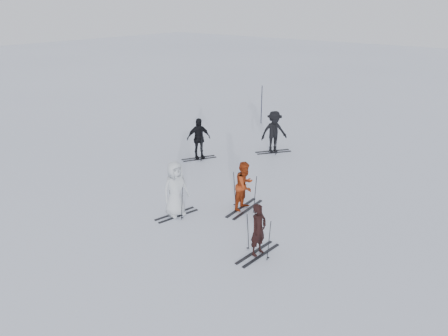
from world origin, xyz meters
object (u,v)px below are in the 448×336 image
object	(u,v)px
skier_red	(245,186)
skier_uphill_far	(274,132)
skier_uphill_left	(199,139)
piste_marker	(262,105)
skier_near_dark	(258,231)
skier_grey	(175,190)

from	to	relation	value
skier_red	skier_uphill_far	world-z (taller)	skier_uphill_far
skier_uphill_left	piste_marker	world-z (taller)	piste_marker
skier_near_dark	skier_uphill_left	distance (m)	8.07
skier_red	piste_marker	size ratio (longest dim) A/B	0.77
piste_marker	skier_near_dark	bearing A→B (deg)	-56.07
skier_near_dark	skier_uphill_left	size ratio (longest dim) A/B	0.82
skier_grey	piste_marker	world-z (taller)	piste_marker
skier_near_dark	piste_marker	world-z (taller)	piste_marker
skier_grey	skier_uphill_left	world-z (taller)	skier_grey
skier_near_dark	skier_grey	world-z (taller)	skier_grey
skier_red	skier_uphill_left	bearing A→B (deg)	54.87
skier_red	skier_near_dark	bearing A→B (deg)	-139.90
skier_uphill_far	piste_marker	distance (m)	5.03
skier_red	skier_uphill_far	bearing A→B (deg)	19.90
skier_near_dark	skier_red	xyz separation A→B (m)	(-1.95, 2.03, 0.08)
skier_uphill_far	piste_marker	bearing A→B (deg)	76.57
skier_uphill_far	skier_near_dark	bearing A→B (deg)	-114.12
skier_near_dark	skier_uphill_far	size ratio (longest dim) A/B	0.79
skier_near_dark	skier_uphill_far	distance (m)	8.81
skier_near_dark	skier_uphill_left	bearing A→B (deg)	56.95
skier_near_dark	skier_uphill_far	bearing A→B (deg)	33.43
skier_near_dark	piste_marker	bearing A→B (deg)	37.31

